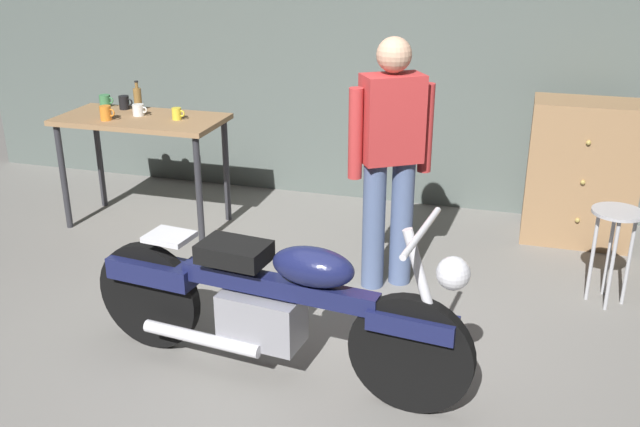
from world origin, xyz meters
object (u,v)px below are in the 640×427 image
mug_white_ceramic (139,110)px  mug_green_speckled (105,101)px  person_standing (390,154)px  wooden_dresser (581,173)px  motorcycle (272,302)px  mug_yellow_tall (177,114)px  mug_black_matte (124,102)px  shop_stool (615,231)px  mug_orange_travel (106,113)px  bottle (138,99)px

mug_white_ceramic → mug_green_speckled: mug_green_speckled is taller
person_standing → mug_white_ceramic: bearing=-47.3°
wooden_dresser → motorcycle: bearing=-124.2°
mug_yellow_tall → mug_black_matte: size_ratio=0.89×
motorcycle → person_standing: bearing=80.1°
shop_stool → mug_orange_travel: size_ratio=5.23×
mug_yellow_tall → bottle: (-0.44, 0.18, 0.05)m
motorcycle → mug_green_speckled: same height
person_standing → mug_green_speckled: 2.65m
mug_black_matte → shop_stool: bearing=-8.6°
bottle → motorcycle: bearing=-46.7°
shop_stool → wooden_dresser: bearing=99.3°
mug_yellow_tall → mug_green_speckled: (-0.77, 0.23, 0.00)m
shop_stool → bottle: bottle is taller
mug_orange_travel → mug_white_ceramic: size_ratio=1.01×
shop_stool → mug_black_matte: mug_black_matte is taller
motorcycle → mug_black_matte: 2.83m
shop_stool → mug_yellow_tall: 3.25m
person_standing → mug_white_ceramic: (-2.12, 0.55, 0.02)m
bottle → mug_green_speckled: bearing=172.3°
motorcycle → mug_orange_travel: mug_orange_travel is taller
motorcycle → shop_stool: motorcycle is taller
wooden_dresser → mug_black_matte: size_ratio=9.29×
wooden_dresser → mug_white_ceramic: bearing=-170.0°
mug_orange_travel → shop_stool: bearing=-3.3°
shop_stool → mug_orange_travel: bearing=176.7°
mug_yellow_tall → mug_green_speckled: bearing=163.4°
person_standing → mug_black_matte: 2.45m
mug_white_ceramic → mug_orange_travel: bearing=-130.5°
motorcycle → mug_orange_travel: bearing=146.7°
person_standing → mug_black_matte: person_standing is taller
mug_white_ceramic → mug_black_matte: (-0.22, 0.16, 0.01)m
shop_stool → mug_white_ceramic: mug_white_ceramic is taller
motorcycle → wooden_dresser: size_ratio=1.99×
mug_orange_travel → mug_yellow_tall: 0.54m
mug_white_ceramic → mug_yellow_tall: size_ratio=1.16×
mug_green_speckled → person_standing: bearing=-16.5°
motorcycle → wooden_dresser: bearing=62.3°
person_standing → mug_green_speckled: size_ratio=13.55×
shop_stool → mug_yellow_tall: size_ratio=6.10×
mug_yellow_tall → mug_green_speckled: mug_green_speckled is taller
wooden_dresser → bottle: bottle is taller
wooden_dresser → mug_yellow_tall: wooden_dresser is taller
mug_green_speckled → mug_yellow_tall: bearing=-16.6°
shop_stool → mug_yellow_tall: mug_yellow_tall is taller
mug_white_ceramic → mug_yellow_tall: bearing=-4.6°
wooden_dresser → bottle: size_ratio=4.56×
motorcycle → mug_yellow_tall: bearing=135.0°
person_standing → mug_yellow_tall: (-1.77, 0.53, 0.02)m
shop_stool → wooden_dresser: 1.02m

